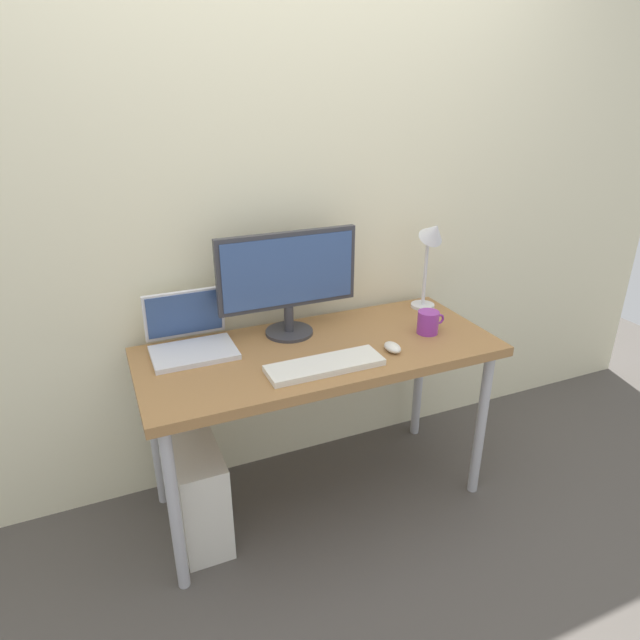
% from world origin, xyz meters
% --- Properties ---
extents(ground_plane, '(6.00, 6.00, 0.00)m').
position_xyz_m(ground_plane, '(0.00, 0.00, 0.00)').
color(ground_plane, '#4C4742').
extents(back_wall, '(4.40, 0.04, 2.60)m').
position_xyz_m(back_wall, '(0.00, 0.36, 1.30)').
color(back_wall, beige).
rests_on(back_wall, ground_plane).
extents(desk, '(1.43, 0.61, 0.74)m').
position_xyz_m(desk, '(0.00, 0.00, 0.67)').
color(desk, olive).
rests_on(desk, ground_plane).
extents(monitor, '(0.58, 0.20, 0.44)m').
position_xyz_m(monitor, '(-0.07, 0.17, 1.00)').
color(monitor, '#333338').
rests_on(monitor, desk).
extents(laptop, '(0.32, 0.27, 0.23)m').
position_xyz_m(laptop, '(-0.48, 0.19, 0.80)').
color(laptop, silver).
rests_on(laptop, desk).
extents(desk_lamp, '(0.11, 0.16, 0.43)m').
position_xyz_m(desk_lamp, '(0.62, 0.17, 1.05)').
color(desk_lamp, silver).
rests_on(desk_lamp, desk).
extents(keyboard, '(0.44, 0.14, 0.02)m').
position_xyz_m(keyboard, '(-0.05, -0.16, 0.76)').
color(keyboard, silver).
rests_on(keyboard, desk).
extents(mouse, '(0.06, 0.09, 0.03)m').
position_xyz_m(mouse, '(0.25, -0.14, 0.76)').
color(mouse, silver).
rests_on(mouse, desk).
extents(coffee_mug, '(0.12, 0.09, 0.10)m').
position_xyz_m(coffee_mug, '(0.47, -0.05, 0.79)').
color(coffee_mug, purple).
rests_on(coffee_mug, desk).
extents(computer_tower, '(0.18, 0.36, 0.42)m').
position_xyz_m(computer_tower, '(-0.54, -0.02, 0.21)').
color(computer_tower, silver).
rests_on(computer_tower, ground_plane).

